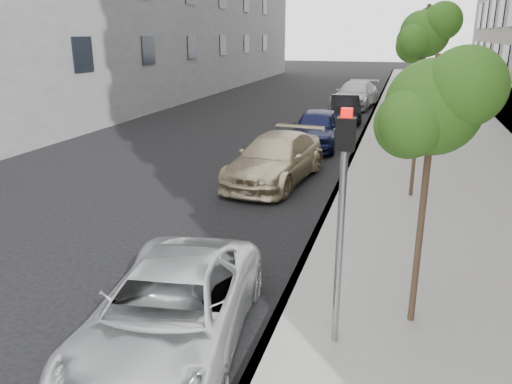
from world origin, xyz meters
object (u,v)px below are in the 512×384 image
at_px(tree_far, 422,32).
at_px(tree_mid, 427,34).
at_px(minivan, 171,312).
at_px(sedan_black, 345,108).
at_px(sedan_blue, 317,128).
at_px(suv, 276,159).
at_px(tree_near, 436,107).
at_px(sedan_rear, 355,95).
at_px(signal_pole, 342,204).

bearing_deg(tree_far, tree_mid, -90.00).
distance_m(minivan, sedan_black, 20.59).
relative_size(tree_mid, sedan_black, 1.24).
xyz_separation_m(tree_mid, sedan_blue, (-3.68, 6.01, -3.60)).
bearing_deg(suv, tree_near, -54.02).
bearing_deg(sedan_rear, minivan, -83.20).
height_order(tree_mid, minivan, tree_mid).
bearing_deg(signal_pole, tree_far, 86.26).
relative_size(sedan_blue, sedan_black, 1.10).
bearing_deg(sedan_blue, minivan, -89.89).
xyz_separation_m(tree_near, signal_pole, (-1.09, -0.88, -1.20)).
height_order(minivan, suv, suv).
height_order(tree_far, sedan_rear, tree_far).
xyz_separation_m(tree_far, sedan_black, (-3.33, 6.00, -3.76)).
height_order(tree_mid, tree_far, tree_far).
bearing_deg(tree_near, sedan_black, 99.93).
bearing_deg(signal_pole, sedan_rear, 95.82).
bearing_deg(minivan, sedan_rear, 82.04).
xyz_separation_m(minivan, sedan_rear, (0.00, 25.89, 0.16)).
bearing_deg(sedan_black, tree_near, -89.91).
relative_size(tree_far, suv, 1.06).
bearing_deg(minivan, sedan_black, 82.03).
distance_m(tree_near, tree_mid, 6.57).
bearing_deg(tree_near, sedan_rear, 97.79).
distance_m(tree_mid, signal_pole, 7.76).
relative_size(signal_pole, sedan_black, 0.83).
bearing_deg(sedan_black, suv, -103.33).
distance_m(tree_far, suv, 7.95).
bearing_deg(sedan_black, sedan_blue, -102.93).
relative_size(tree_far, signal_pole, 1.55).
bearing_deg(sedan_blue, signal_pole, -80.36).
height_order(tree_far, sedan_black, tree_far).
bearing_deg(minivan, signal_pole, 9.42).
height_order(tree_near, sedan_black, tree_near).
bearing_deg(sedan_black, tree_far, -70.85).
relative_size(tree_far, sedan_black, 1.30).
bearing_deg(sedan_blue, tree_far, 6.28).
height_order(sedan_blue, sedan_rear, sedan_rear).
bearing_deg(tree_far, sedan_rear, 106.39).
distance_m(tree_near, signal_pole, 1.85).
height_order(tree_near, tree_mid, tree_mid).
relative_size(signal_pole, suv, 0.68).
bearing_deg(tree_mid, signal_pole, -98.39).
bearing_deg(tree_far, minivan, -102.86).
xyz_separation_m(sedan_blue, sedan_rear, (0.35, 11.80, 0.03)).
xyz_separation_m(minivan, sedan_black, (0.00, 20.59, 0.03)).
relative_size(suv, sedan_blue, 1.12).
bearing_deg(signal_pole, sedan_blue, 101.69).
height_order(signal_pole, sedan_blue, signal_pole).
bearing_deg(tree_near, tree_far, 90.00).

